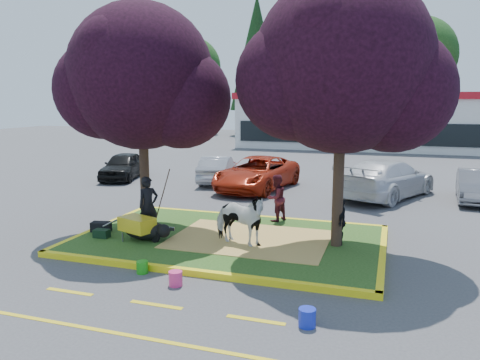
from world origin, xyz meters
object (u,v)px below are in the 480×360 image
(bucket_green, at_px, (142,267))
(car_black, at_px, (123,166))
(handler, at_px, (148,206))
(car_silver, at_px, (218,169))
(bucket_pink, at_px, (176,278))
(bucket_blue, at_px, (307,318))
(wheelbarrow, at_px, (137,225))
(cow, at_px, (239,220))
(calf, at_px, (145,230))

(bucket_green, height_order, car_black, car_black)
(bucket_green, bearing_deg, handler, 115.57)
(handler, bearing_deg, car_silver, 43.56)
(bucket_pink, distance_m, bucket_blue, 3.12)
(bucket_blue, xyz_separation_m, car_silver, (-6.61, 12.93, 0.47))
(wheelbarrow, distance_m, car_silver, 9.95)
(bucket_green, distance_m, car_black, 13.25)
(cow, height_order, bucket_pink, cow)
(bucket_pink, height_order, bucket_blue, bucket_blue)
(cow, distance_m, handler, 2.72)
(cow, xyz_separation_m, car_black, (-8.95, 8.79, -0.19))
(bucket_pink, bearing_deg, car_silver, 106.80)
(cow, xyz_separation_m, calf, (-2.60, -0.30, -0.43))
(calf, relative_size, bucket_blue, 3.73)
(handler, relative_size, car_black, 0.43)
(handler, xyz_separation_m, wheelbarrow, (-0.00, -0.61, -0.38))
(bucket_blue, relative_size, car_black, 0.09)
(car_black, bearing_deg, calf, -69.07)
(bucket_pink, bearing_deg, wheelbarrow, 135.10)
(calf, height_order, handler, handler)
(bucket_green, bearing_deg, wheelbarrow, 122.94)
(cow, distance_m, bucket_green, 2.82)
(cow, bearing_deg, car_black, 59.85)
(calf, distance_m, car_silver, 9.80)
(bucket_blue, bearing_deg, calf, 147.06)
(calf, distance_m, bucket_pink, 3.11)
(cow, relative_size, car_black, 0.43)
(calf, distance_m, bucket_green, 2.18)
(calf, xyz_separation_m, bucket_blue, (5.03, -3.26, -0.25))
(calf, height_order, bucket_pink, calf)
(handler, bearing_deg, cow, -58.38)
(bucket_pink, xyz_separation_m, car_black, (-8.40, 11.42, 0.50))
(car_black, distance_m, car_silver, 4.81)
(car_black, bearing_deg, bucket_blue, -61.36)
(calf, relative_size, car_silver, 0.32)
(cow, xyz_separation_m, bucket_blue, (2.43, -3.56, -0.68))
(handler, height_order, bucket_green, handler)
(bucket_blue, bearing_deg, car_silver, 117.07)
(cow, height_order, car_black, cow)
(bucket_pink, bearing_deg, calf, 131.25)
(calf, xyz_separation_m, handler, (-0.12, 0.44, 0.56))
(car_black, bearing_deg, car_silver, -7.04)
(calf, height_order, bucket_green, calf)
(calf, xyz_separation_m, wheelbarrow, (-0.13, -0.17, 0.18))
(bucket_pink, xyz_separation_m, bucket_blue, (2.98, -0.93, 0.00))
(handler, bearing_deg, bucket_pink, -107.42)
(wheelbarrow, xyz_separation_m, car_silver, (-1.45, 9.84, 0.04))
(calf, bearing_deg, cow, 29.05)
(bucket_green, bearing_deg, bucket_blue, -18.44)
(handler, xyz_separation_m, car_silver, (-1.46, 9.23, -0.34))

